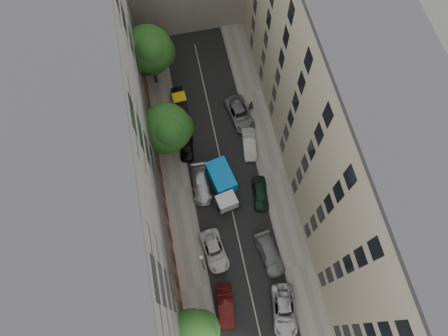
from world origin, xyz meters
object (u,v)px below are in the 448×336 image
object	(u,v)px
car_left_2	(215,251)
tree_mid	(167,130)
car_left_3	(201,184)
car_left_4	(187,147)
tarp_truck	(223,184)
car_right_2	(260,194)
pedestrian	(251,106)
lamp_post	(202,262)
car_right_4	(240,114)
tree_far	(150,52)
car_right_3	(249,144)
car_right_0	(284,310)
car_left_5	(180,102)
car_left_1	(225,306)
car_right_1	(270,254)

from	to	relation	value
car_left_2	tree_mid	distance (m)	13.74
car_left_3	car_left_4	size ratio (longest dim) A/B	1.30
tarp_truck	tree_mid	world-z (taller)	tree_mid
car_left_2	car_right_2	size ratio (longest dim) A/B	1.16
car_right_2	pedestrian	xyz separation A→B (m)	(1.50, 11.00, 0.35)
car_left_2	lamp_post	bearing A→B (deg)	-139.11
car_right_4	pedestrian	world-z (taller)	pedestrian
pedestrian	car_right_4	bearing A→B (deg)	27.83
tarp_truck	tree_far	world-z (taller)	tree_far
car_right_3	tree_mid	bearing A→B (deg)	178.58
car_left_3	tree_far	distance (m)	16.20
car_left_3	car_right_0	distance (m)	15.82
car_left_4	car_right_3	size ratio (longest dim) A/B	0.91
car_left_5	lamp_post	world-z (taller)	lamp_post
car_left_1	car_left_5	distance (m)	24.41
car_right_0	tree_mid	distance (m)	21.95
car_left_1	lamp_post	xyz separation A→B (m)	(-1.40, 4.05, 3.72)
car_left_5	tree_far	world-z (taller)	tree_far
car_right_0	tree_mid	world-z (taller)	tree_mid
car_right_1	lamp_post	distance (m)	7.94
car_left_2	lamp_post	world-z (taller)	lamp_post
car_left_1	lamp_post	distance (m)	5.67
car_left_5	car_right_1	xyz separation A→B (m)	(6.16, -20.36, 0.02)
car_left_4	tree_far	bearing A→B (deg)	110.54
car_right_1	tree_far	world-z (taller)	tree_far
car_right_2	car_right_4	size ratio (longest dim) A/B	0.78
car_right_3	car_right_4	world-z (taller)	car_right_4
tarp_truck	car_left_4	xyz separation A→B (m)	(-3.11, 5.78, -0.79)
car_right_1	car_right_2	bearing A→B (deg)	76.00
tree_mid	pedestrian	world-z (taller)	tree_mid
car_right_0	car_right_1	distance (m)	5.64
car_left_3	car_right_3	bearing A→B (deg)	33.39
tree_far	lamp_post	bearing A→B (deg)	-86.49
car_right_1	car_right_2	world-z (taller)	car_right_1
car_right_1	car_right_4	distance (m)	17.17
car_left_4	car_left_5	distance (m)	6.18
tarp_truck	car_right_0	bearing A→B (deg)	-88.38
car_left_2	car_right_0	size ratio (longest dim) A/B	0.91
car_right_4	lamp_post	distance (m)	19.13
tarp_truck	car_left_1	world-z (taller)	tarp_truck
car_right_2	car_right_3	bearing A→B (deg)	95.82
car_left_2	car_left_1	bearing A→B (deg)	-97.06
tarp_truck	car_left_1	xyz separation A→B (m)	(-2.31, -12.45, -0.72)
car_left_4	lamp_post	xyz separation A→B (m)	(-0.60, -14.17, 3.79)
car_left_3	pedestrian	xyz separation A→B (m)	(7.73, 8.60, 0.34)
car_right_1	car_right_2	distance (m)	6.79
car_right_1	tree_far	size ratio (longest dim) A/B	0.53
car_left_5	car_right_0	bearing A→B (deg)	-80.32
car_left_2	tree_far	world-z (taller)	tree_far
car_left_3	car_right_0	size ratio (longest dim) A/B	0.94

